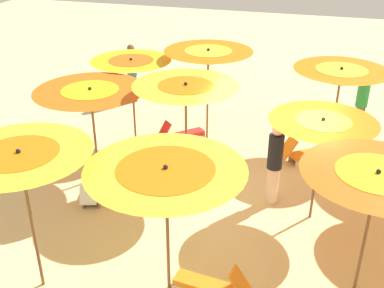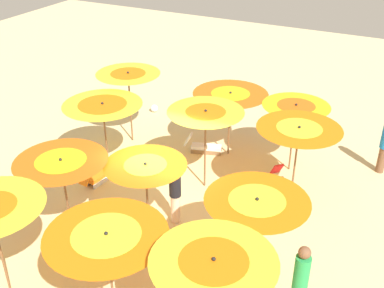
{
  "view_description": "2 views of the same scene",
  "coord_description": "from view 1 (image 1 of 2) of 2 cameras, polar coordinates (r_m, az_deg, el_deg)",
  "views": [
    {
      "loc": [
        -8.02,
        -0.81,
        5.41
      ],
      "look_at": [
        0.2,
        1.61,
        1.05
      ],
      "focal_mm": 43.82,
      "sensor_mm": 36.0,
      "label": 1
    },
    {
      "loc": [
        4.9,
        -8.61,
        7.72
      ],
      "look_at": [
        -0.14,
        1.37,
        1.48
      ],
      "focal_mm": 44.47,
      "sensor_mm": 36.0,
      "label": 2
    }
  ],
  "objects": [
    {
      "name": "ground",
      "position": [
        9.72,
        8.92,
        -7.36
      ],
      "size": [
        38.3,
        38.3,
        0.04
      ],
      "primitive_type": "cube",
      "color": "beige"
    },
    {
      "name": "beach_umbrella_10",
      "position": [
        11.15,
        17.63,
        7.75
      ],
      "size": [
        2.14,
        2.14,
        2.21
      ],
      "color": "brown",
      "rests_on": "ground"
    },
    {
      "name": "beach_umbrella_6",
      "position": [
        8.58,
        15.56,
        1.86
      ],
      "size": [
        1.92,
        1.92,
        2.12
      ],
      "color": "brown",
      "rests_on": "ground"
    },
    {
      "name": "lounger_0",
      "position": [
        9.89,
        -11.88,
        -5.46
      ],
      "size": [
        1.25,
        0.68,
        0.62
      ],
      "rotation": [
        0.0,
        0.0,
        6.58
      ],
      "color": "olive",
      "rests_on": "ground"
    },
    {
      "name": "beach_umbrella_2",
      "position": [
        7.06,
        21.45,
        -4.76
      ],
      "size": [
        2.16,
        2.16,
        2.18
      ],
      "color": "brown",
      "rests_on": "ground"
    },
    {
      "name": "beach_umbrella_5",
      "position": [
        9.08,
        -0.76,
        6.16
      ],
      "size": [
        2.08,
        2.08,
        2.41
      ],
      "color": "brown",
      "rests_on": "ground"
    },
    {
      "name": "beach_umbrella_8",
      "position": [
        11.5,
        -7.4,
        9.37
      ],
      "size": [
        1.94,
        1.94,
        2.18
      ],
      "color": "brown",
      "rests_on": "ground"
    },
    {
      "name": "beach_umbrella_0",
      "position": [
        6.93,
        -20.11,
        -2.42
      ],
      "size": [
        2.04,
        2.04,
        2.45
      ],
      "color": "brown",
      "rests_on": "ground"
    },
    {
      "name": "beachgoer_2",
      "position": [
        14.39,
        -7.3,
        8.68
      ],
      "size": [
        0.3,
        0.3,
        1.78
      ],
      "rotation": [
        0.0,
        0.0,
        4.24
      ],
      "color": "brown",
      "rests_on": "ground"
    },
    {
      "name": "beach_umbrella_4",
      "position": [
        9.82,
        -12.22,
        5.5
      ],
      "size": [
        2.29,
        2.29,
        2.15
      ],
      "color": "brown",
      "rests_on": "ground"
    },
    {
      "name": "lounger_2",
      "position": [
        7.52,
        2.05,
        -16.81
      ],
      "size": [
        0.43,
        1.23,
        0.64
      ],
      "rotation": [
        0.0,
        0.0,
        7.75
      ],
      "color": "silver",
      "rests_on": "ground"
    },
    {
      "name": "beach_umbrella_1",
      "position": [
        6.48,
        -3.19,
        -4.3
      ],
      "size": [
        2.26,
        2.26,
        2.28
      ],
      "color": "brown",
      "rests_on": "ground"
    },
    {
      "name": "beachgoer_1",
      "position": [
        9.33,
        10.01,
        -2.3
      ],
      "size": [
        0.3,
        0.3,
        1.73
      ],
      "rotation": [
        0.0,
        0.0,
        5.19
      ],
      "color": "beige",
      "rests_on": "ground"
    },
    {
      "name": "lounger_5",
      "position": [
        11.33,
        13.78,
        -1.15
      ],
      "size": [
        1.05,
        1.27,
        0.68
      ],
      "rotation": [
        0.0,
        0.0,
        5.34
      ],
      "color": "silver",
      "rests_on": "ground"
    },
    {
      "name": "lounger_3",
      "position": [
        11.95,
        -1.14,
        1.14
      ],
      "size": [
        1.08,
        1.09,
        0.65
      ],
      "rotation": [
        0.0,
        0.0,
        5.5
      ],
      "color": "olive",
      "rests_on": "ground"
    },
    {
      "name": "beach_umbrella_9",
      "position": [
        11.39,
        1.99,
        10.47
      ],
      "size": [
        2.14,
        2.14,
        2.4
      ],
      "color": "brown",
      "rests_on": "ground"
    },
    {
      "name": "beachgoer_0",
      "position": [
        12.62,
        19.96,
        4.89
      ],
      "size": [
        0.3,
        0.3,
        1.89
      ],
      "rotation": [
        0.0,
        0.0,
        4.85
      ],
      "color": "brown",
      "rests_on": "ground"
    }
  ]
}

